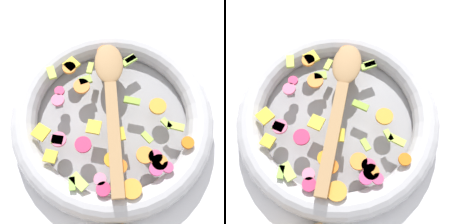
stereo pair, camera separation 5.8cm
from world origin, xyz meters
The scene contains 4 objects.
ground_plane centered at (0.00, 0.00, 0.00)m, with size 4.00×4.00×0.00m, color silver.
skillet centered at (0.00, 0.00, 0.02)m, with size 0.39×0.39×0.05m.
chopped_vegetables centered at (0.01, -0.02, 0.05)m, with size 0.31×0.25×0.01m.
wooden_spoon centered at (-0.02, 0.01, 0.06)m, with size 0.29×0.17×0.01m.
Camera 1 is at (0.21, -0.12, 0.58)m, focal length 50.00 mm.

